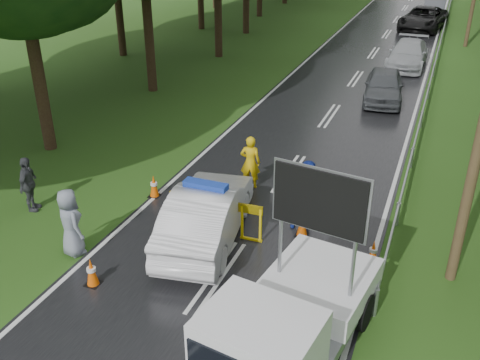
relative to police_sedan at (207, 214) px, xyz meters
The scene contains 19 objects.
ground 1.86m from the police_sedan, 57.47° to the right, with size 160.00×160.00×0.00m, color #244112.
road 28.60m from the police_sedan, 88.18° to the left, with size 7.00×140.00×0.02m, color black.
guardrail 28.62m from the police_sedan, 80.73° to the left, with size 0.12×60.06×0.70m.
police_sedan is the anchor object (origin of this frame).
work_truck 4.76m from the police_sedan, 47.04° to the right, with size 2.70×4.86×3.68m.
barrier 0.33m from the police_sedan, 70.30° to the left, with size 2.63×0.15×1.09m.
officer 3.22m from the police_sedan, 89.61° to the left, with size 0.63×0.41×1.73m, color #DFB30C.
civilian 2.81m from the police_sedan, 34.21° to the left, with size 0.96×0.75×1.98m, color #172D98.
bystander_mid 5.42m from the police_sedan, behind, with size 0.98×0.41×1.67m, color #3B3D42.
bystander_right 3.42m from the police_sedan, 147.71° to the right, with size 0.88×0.58×1.81m, color gray.
queue_car_first 13.72m from the police_sedan, 78.68° to the left, with size 1.69×4.19×1.43m, color #43474B.
queue_car_second 20.28m from the police_sedan, 81.21° to the left, with size 1.98×4.86×1.41m, color #A1A4A8.
queue_car_third 31.17m from the police_sedan, 84.36° to the left, with size 2.69×5.83×1.62m, color black.
queue_car_fourth 37.19m from the police_sedan, 84.58° to the left, with size 1.62×4.65×1.53m, color #44464C.
cone_near_left 3.26m from the police_sedan, 121.35° to the right, with size 0.35×0.35×0.73m.
cone_center 0.94m from the police_sedan, 66.74° to the right, with size 0.35×0.35×0.73m.
cone_far 2.58m from the police_sedan, 24.91° to the left, with size 0.35×0.35×0.74m.
cone_left_mid 2.98m from the police_sedan, 147.72° to the left, with size 0.34×0.34×0.72m.
cone_right 4.32m from the police_sedan, ahead, with size 0.32×0.32×0.69m.
Camera 1 is at (4.29, -9.45, 7.86)m, focal length 40.00 mm.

